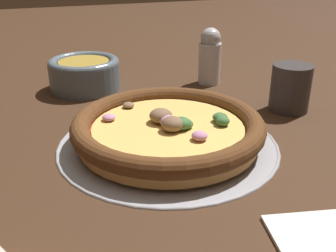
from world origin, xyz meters
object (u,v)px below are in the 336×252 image
Objects in this scene: pizza_tray at (168,143)px; pepper_shaker at (210,56)px; pizza at (168,128)px; bowl_near at (85,73)px; drinking_cup at (290,88)px.

pepper_shaker is at bearing -36.72° from pizza_tray.
pizza is 1.97× the size of bowl_near.
drinking_cup reaches higher than pizza.
bowl_near is at bearing 78.97° from pepper_shaker.
pizza is 0.24m from drinking_cup.
pizza_tray is 1.16× the size of pizza.
drinking_cup is at bearing -77.49° from pizza_tray.
drinking_cup reaches higher than bowl_near.
pizza_tray is at bearing 143.28° from pepper_shaker.
drinking_cup is at bearing -160.84° from pepper_shaker.
pizza_tray is 0.28m from bowl_near.
bowl_near reaches higher than pizza.
pizza is 0.29m from pepper_shaker.
pizza_tray is 0.24m from drinking_cup.
pizza_tray is 0.02m from pizza.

